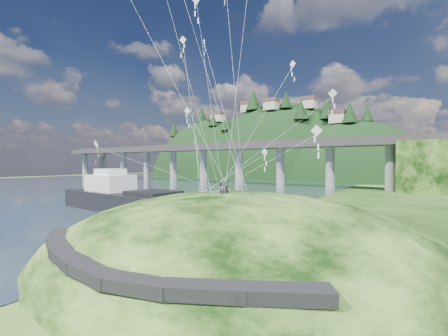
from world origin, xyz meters
The scene contains 10 objects.
ground centered at (0.00, 0.00, 0.00)m, with size 320.00×320.00×0.00m, color black.
water centered at (-72.00, 30.00, 0.01)m, with size 240.00×240.00×0.00m, color #2E4155.
grass_hill centered at (8.00, 2.00, -1.50)m, with size 36.00×32.00×13.00m.
footpath centered at (7.46, -9.74, 2.08)m, with size 22.29×5.84×0.83m.
bridge centered at (-26.46, 70.07, 9.70)m, with size 160.00×11.00×15.00m.
far_ridge centered at (-43.58, 122.17, -7.44)m, with size 153.00×70.00×94.50m.
work_barge centered at (-18.53, 10.33, 2.15)m, with size 24.97×8.79×8.57m.
wooden_dock centered at (-5.52, 8.27, 0.46)m, with size 14.79×3.03×1.05m.
kite_flyers centered at (7.28, 1.01, 5.87)m, with size 1.40×1.05×1.98m.
kite_swarm centered at (5.01, 2.81, 17.94)m, with size 19.19×16.57×20.57m.
Camera 1 is at (21.22, -20.11, 7.55)m, focal length 24.00 mm.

